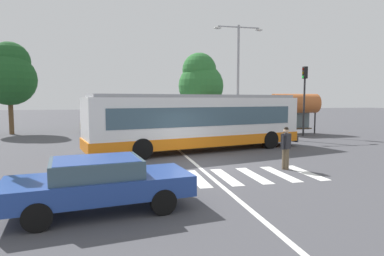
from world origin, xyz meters
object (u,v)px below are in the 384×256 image
Objects in this scene: parked_car_white at (184,121)px; twin_arm_street_lamp at (238,68)px; parked_car_silver at (124,122)px; parked_car_charcoal at (153,121)px; bus_stop_shelter at (295,104)px; traffic_light_far_corner at (304,90)px; background_tree_right at (200,81)px; background_tree_left at (9,74)px; parked_car_black at (235,120)px; city_transit_bus at (198,122)px; parked_car_red at (210,120)px; foreground_sedan at (99,181)px; pedestrian_crossing_street at (286,146)px; parked_car_champagne at (95,122)px.

twin_arm_street_lamp is (2.96, -6.53, 4.44)m from parked_car_white.
twin_arm_street_lamp is (8.60, -6.46, 4.44)m from parked_car_silver.
parked_car_charcoal is 12.59m from bus_stop_shelter.
background_tree_right reaches higher than traffic_light_far_corner.
background_tree_left is at bearing 164.49° from twin_arm_street_lamp.
parked_car_silver is 1.19× the size of bus_stop_shelter.
background_tree_right reaches higher than parked_car_black.
city_transit_bus is at bearing -98.01° from parked_car_white.
parked_car_red is at bearing 122.58° from traffic_light_far_corner.
city_transit_bus is 10.11m from foreground_sedan.
parked_car_champagne is at bearing 114.89° from pedestrian_crossing_street.
parked_car_silver and parked_car_red have the same top height.
parked_car_white is 0.62× the size of background_tree_left.
foreground_sedan is 1.04× the size of parked_car_red.
pedestrian_crossing_street is 0.23× the size of background_tree_left.
parked_car_black is (5.16, 0.04, 0.00)m from parked_car_white.
twin_arm_street_lamp is (0.35, -6.46, 4.44)m from parked_car_red.
bus_stop_shelter is at bearing 46.93° from foreground_sedan.
traffic_light_far_corner is at bearing -61.94° from background_tree_right.
background_tree_right is (5.14, 2.52, 3.90)m from parked_car_charcoal.
traffic_light_far_corner is 1.37× the size of bus_stop_shelter.
parked_car_white and parked_car_red have the same top height.
bus_stop_shelter is (10.67, -6.47, 1.65)m from parked_car_charcoal.
parked_car_charcoal is 1.01× the size of parked_car_red.
twin_arm_street_lamp reaches higher than background_tree_left.
parked_car_champagne is 1.20× the size of bus_stop_shelter.
parked_car_red is 7.84m from twin_arm_street_lamp.
foreground_sedan and parked_car_champagne have the same top height.
foreground_sedan is 26.20m from background_tree_right.
traffic_light_far_corner reaches higher than city_transit_bus.
traffic_light_far_corner is (7.34, 10.60, 2.54)m from pedestrian_crossing_street.
foreground_sedan is 1.03× the size of parked_car_charcoal.
parked_car_white is at bearing 6.62° from background_tree_left.
background_tree_right is (-5.54, 8.98, 2.25)m from bus_stop_shelter.
background_tree_left is (-19.67, -1.72, 4.05)m from parked_car_black.
parked_car_champagne is at bearing 94.05° from foreground_sedan.
traffic_light_far_corner is at bearing -30.95° from parked_car_silver.
bus_stop_shelter is at bearing -22.10° from parked_car_champagne.
parked_car_silver and parked_car_white have the same top height.
twin_arm_street_lamp is at bearing -15.51° from background_tree_left.
background_tree_left is (-14.89, 17.01, 3.85)m from pedestrian_crossing_street.
background_tree_right is at bearing 85.03° from pedestrian_crossing_street.
foreground_sedan is at bearing -118.04° from parked_car_black.
parked_car_red is (2.60, -0.07, 0.00)m from parked_car_white.
parked_car_charcoal is 0.54× the size of twin_arm_street_lamp.
foreground_sedan is at bearing -68.89° from background_tree_left.
parked_car_champagne is 0.99× the size of parked_car_black.
parked_car_silver is (2.53, 0.18, 0.00)m from parked_car_champagne.
pedestrian_crossing_street is 21.36m from background_tree_right.
pedestrian_crossing_street is at bearing -94.97° from background_tree_right.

